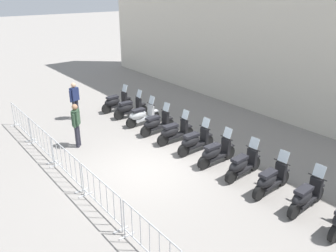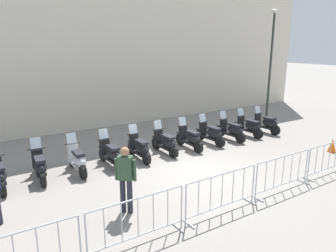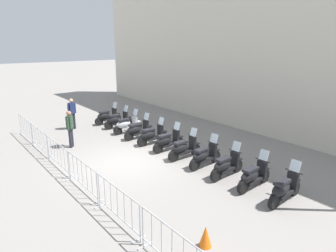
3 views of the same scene
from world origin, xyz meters
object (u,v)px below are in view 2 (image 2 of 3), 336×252
at_px(motorcycle_5, 166,143).
at_px(barrier_segment_2, 222,194).
at_px(motorcycle_2, 77,160).
at_px(street_lamp, 271,56).
at_px(motorcycle_9, 249,127).
at_px(barrier_segment_4, 329,158).
at_px(motorcycle_1, 40,166).
at_px(motorcycle_6, 190,139).
at_px(barrier_segment_3, 283,173).
at_px(motorcycle_10, 266,124).
at_px(motorcycle_4, 140,148).
at_px(traffic_cone, 332,145).
at_px(barrier_segment_1, 138,221).
at_px(motorcycle_7, 211,134).
at_px(motorcycle_3, 111,154).
at_px(officer_near_row_end, 126,176).
at_px(motorcycle_8, 232,130).

distance_m(motorcycle_5, barrier_segment_2, 4.66).
height_order(motorcycle_2, street_lamp, street_lamp).
relative_size(motorcycle_9, barrier_segment_4, 0.77).
relative_size(motorcycle_1, motorcycle_6, 1.00).
bearing_deg(motorcycle_1, barrier_segment_3, -31.98).
xyz_separation_m(motorcycle_10, street_lamp, (1.87, 1.94, 3.14)).
height_order(motorcycle_4, barrier_segment_4, motorcycle_4).
height_order(barrier_segment_4, traffic_cone, barrier_segment_4).
relative_size(barrier_segment_1, barrier_segment_2, 1.00).
height_order(motorcycle_7, motorcycle_9, same).
bearing_deg(motorcycle_4, motorcycle_3, -171.54).
distance_m(motorcycle_4, officer_near_row_end, 3.78).
bearing_deg(motorcycle_8, motorcycle_10, 6.81).
distance_m(barrier_segment_2, traffic_cone, 6.98).
relative_size(motorcycle_3, motorcycle_6, 1.00).
xyz_separation_m(motorcycle_7, motorcycle_10, (3.43, 0.35, 0.00)).
xyz_separation_m(motorcycle_6, barrier_segment_3, (0.50, -4.43, 0.07)).
relative_size(motorcycle_1, motorcycle_7, 1.00).
height_order(motorcycle_1, motorcycle_9, same).
relative_size(motorcycle_5, barrier_segment_2, 0.77).
height_order(barrier_segment_3, officer_near_row_end, officer_near_row_end).
xyz_separation_m(motorcycle_6, barrier_segment_1, (-4.14, -4.93, 0.07)).
bearing_deg(street_lamp, motorcycle_7, -156.58).
height_order(motorcycle_1, street_lamp, street_lamp).
height_order(motorcycle_3, barrier_segment_1, motorcycle_3).
bearing_deg(barrier_segment_4, motorcycle_4, 142.49).
bearing_deg(motorcycle_2, motorcycle_8, 6.30).
bearing_deg(motorcycle_8, barrier_segment_3, -110.79).
height_order(motorcycle_6, barrier_segment_4, motorcycle_6).
distance_m(motorcycle_2, barrier_segment_2, 5.02).
bearing_deg(motorcycle_6, street_lamp, 21.11).
relative_size(motorcycle_5, motorcycle_8, 1.00).
bearing_deg(motorcycle_5, motorcycle_8, 5.66).
height_order(motorcycle_1, traffic_cone, motorcycle_1).
xyz_separation_m(motorcycle_5, barrier_segment_1, (-3.00, -4.86, 0.07)).
xyz_separation_m(motorcycle_9, officer_near_row_end, (-7.37, -4.03, 0.53)).
bearing_deg(motorcycle_4, motorcycle_9, 6.79).
height_order(motorcycle_9, street_lamp, street_lamp).
bearing_deg(traffic_cone, street_lamp, 73.68).
height_order(motorcycle_7, street_lamp, street_lamp).
height_order(motorcycle_10, traffic_cone, motorcycle_10).
xyz_separation_m(street_lamp, traffic_cone, (-1.54, -5.27, -3.32)).
height_order(motorcycle_10, barrier_segment_2, motorcycle_10).
height_order(motorcycle_2, barrier_segment_3, motorcycle_2).
bearing_deg(barrier_segment_3, motorcycle_7, 82.14).
distance_m(motorcycle_5, barrier_segment_4, 5.71).
height_order(motorcycle_6, traffic_cone, motorcycle_6).
xyz_separation_m(motorcycle_1, motorcycle_9, (9.15, 0.97, 0.00)).
height_order(motorcycle_3, officer_near_row_end, officer_near_row_end).
relative_size(motorcycle_3, barrier_segment_3, 0.77).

